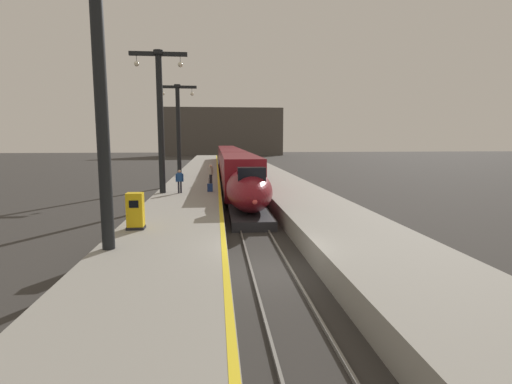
{
  "coord_description": "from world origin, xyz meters",
  "views": [
    {
      "loc": [
        -2.03,
        -13.87,
        4.98
      ],
      "look_at": [
        0.36,
        9.16,
        1.8
      ],
      "focal_mm": 27.3,
      "sensor_mm": 36.0,
      "label": 1
    }
  ],
  "objects_px": {
    "highspeed_train_main": "(232,163)",
    "ticket_machine_yellow": "(135,212)",
    "passenger_near_edge": "(180,180)",
    "station_column_mid": "(160,110)",
    "station_column_far": "(178,122)",
    "rolling_suitcase": "(210,188)",
    "passenger_mid_platform": "(211,173)",
    "station_column_near": "(100,76)"
  },
  "relations": [
    {
      "from": "highspeed_train_main",
      "to": "station_column_far",
      "type": "distance_m",
      "value": 9.57
    },
    {
      "from": "station_column_mid",
      "to": "rolling_suitcase",
      "type": "xyz_separation_m",
      "value": [
        3.43,
        0.38,
        -5.67
      ]
    },
    {
      "from": "station_column_mid",
      "to": "ticket_machine_yellow",
      "type": "relative_size",
      "value": 6.27
    },
    {
      "from": "highspeed_train_main",
      "to": "rolling_suitcase",
      "type": "distance_m",
      "value": 19.2
    },
    {
      "from": "passenger_near_edge",
      "to": "rolling_suitcase",
      "type": "distance_m",
      "value": 2.36
    },
    {
      "from": "passenger_near_edge",
      "to": "station_column_far",
      "type": "bearing_deg",
      "value": 95.17
    },
    {
      "from": "station_column_mid",
      "to": "passenger_near_edge",
      "type": "bearing_deg",
      "value": -8.64
    },
    {
      "from": "station_column_mid",
      "to": "station_column_far",
      "type": "distance_m",
      "value": 13.61
    },
    {
      "from": "passenger_mid_platform",
      "to": "station_column_near",
      "type": "bearing_deg",
      "value": -99.86
    },
    {
      "from": "station_column_near",
      "to": "passenger_near_edge",
      "type": "relative_size",
      "value": 6.01
    },
    {
      "from": "station_column_near",
      "to": "rolling_suitcase",
      "type": "bearing_deg",
      "value": 77.12
    },
    {
      "from": "station_column_near",
      "to": "passenger_near_edge",
      "type": "bearing_deg",
      "value": 85.06
    },
    {
      "from": "highspeed_train_main",
      "to": "station_column_near",
      "type": "height_order",
      "value": "station_column_near"
    },
    {
      "from": "station_column_far",
      "to": "rolling_suitcase",
      "type": "xyz_separation_m",
      "value": [
        3.43,
        -13.23,
        -5.4
      ]
    },
    {
      "from": "station_column_near",
      "to": "rolling_suitcase",
      "type": "height_order",
      "value": "station_column_near"
    },
    {
      "from": "highspeed_train_main",
      "to": "ticket_machine_yellow",
      "type": "distance_m",
      "value": 31.44
    },
    {
      "from": "passenger_mid_platform",
      "to": "station_column_mid",
      "type": "bearing_deg",
      "value": -123.78
    },
    {
      "from": "highspeed_train_main",
      "to": "ticket_machine_yellow",
      "type": "height_order",
      "value": "highspeed_train_main"
    },
    {
      "from": "ticket_machine_yellow",
      "to": "station_column_mid",
      "type": "bearing_deg",
      "value": 91.74
    },
    {
      "from": "rolling_suitcase",
      "to": "station_column_near",
      "type": "bearing_deg",
      "value": -102.88
    },
    {
      "from": "station_column_far",
      "to": "passenger_mid_platform",
      "type": "height_order",
      "value": "station_column_far"
    },
    {
      "from": "station_column_near",
      "to": "rolling_suitcase",
      "type": "distance_m",
      "value": 16.42
    },
    {
      "from": "passenger_near_edge",
      "to": "ticket_machine_yellow",
      "type": "bearing_deg",
      "value": -94.52
    },
    {
      "from": "rolling_suitcase",
      "to": "ticket_machine_yellow",
      "type": "relative_size",
      "value": 0.61
    },
    {
      "from": "passenger_near_edge",
      "to": "highspeed_train_main",
      "type": "bearing_deg",
      "value": 76.65
    },
    {
      "from": "highspeed_train_main",
      "to": "station_column_near",
      "type": "relative_size",
      "value": 5.66
    },
    {
      "from": "station_column_far",
      "to": "passenger_near_edge",
      "type": "bearing_deg",
      "value": -84.83
    },
    {
      "from": "passenger_mid_platform",
      "to": "highspeed_train_main",
      "type": "bearing_deg",
      "value": 80.19
    },
    {
      "from": "station_column_mid",
      "to": "station_column_far",
      "type": "relative_size",
      "value": 1.05
    },
    {
      "from": "station_column_far",
      "to": "ticket_machine_yellow",
      "type": "relative_size",
      "value": 5.96
    },
    {
      "from": "highspeed_train_main",
      "to": "ticket_machine_yellow",
      "type": "relative_size",
      "value": 35.94
    },
    {
      "from": "station_column_near",
      "to": "passenger_mid_platform",
      "type": "bearing_deg",
      "value": 80.14
    },
    {
      "from": "passenger_near_edge",
      "to": "ticket_machine_yellow",
      "type": "relative_size",
      "value": 1.06
    },
    {
      "from": "station_column_far",
      "to": "passenger_mid_platform",
      "type": "distance_m",
      "value": 10.29
    },
    {
      "from": "station_column_mid",
      "to": "station_column_near",
      "type": "bearing_deg",
      "value": -90.0
    },
    {
      "from": "station_column_near",
      "to": "ticket_machine_yellow",
      "type": "height_order",
      "value": "station_column_near"
    },
    {
      "from": "highspeed_train_main",
      "to": "rolling_suitcase",
      "type": "relative_size",
      "value": 58.56
    },
    {
      "from": "passenger_near_edge",
      "to": "passenger_mid_platform",
      "type": "relative_size",
      "value": 1.0
    },
    {
      "from": "station_column_mid",
      "to": "station_column_far",
      "type": "xyz_separation_m",
      "value": [
        -0.0,
        13.61,
        -0.27
      ]
    },
    {
      "from": "station_column_far",
      "to": "passenger_mid_platform",
      "type": "bearing_deg",
      "value": -67.97
    },
    {
      "from": "highspeed_train_main",
      "to": "station_column_far",
      "type": "height_order",
      "value": "station_column_far"
    },
    {
      "from": "station_column_near",
      "to": "station_column_mid",
      "type": "height_order",
      "value": "station_column_near"
    }
  ]
}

